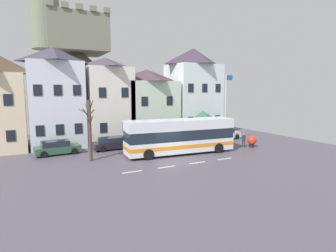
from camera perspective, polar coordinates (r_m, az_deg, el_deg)
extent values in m
cube|color=#504A55|center=(24.97, 1.18, -7.23)|extent=(40.00, 60.00, 0.06)
cube|color=silver|center=(21.82, -7.42, -9.39)|extent=(1.60, 0.20, 0.01)
cube|color=silver|center=(22.95, -0.27, -8.47)|extent=(1.60, 0.20, 0.01)
cube|color=silver|center=(24.40, 6.08, -7.54)|extent=(1.60, 0.20, 0.01)
cube|color=silver|center=(26.12, 11.64, -6.65)|extent=(1.60, 0.20, 0.01)
cube|color=black|center=(30.60, -29.74, -1.79)|extent=(0.80, 0.06, 1.10)
cube|color=black|center=(30.29, -30.16, 4.71)|extent=(0.80, 0.06, 1.10)
cube|color=silver|center=(33.64, -22.21, 4.12)|extent=(5.60, 6.41, 9.33)
pyramid|color=#3B3748|center=(33.82, -22.68, 13.47)|extent=(5.60, 6.41, 1.69)
cube|color=black|center=(30.53, -24.93, -0.90)|extent=(0.80, 0.06, 1.10)
cube|color=black|center=(30.65, -21.45, -0.69)|extent=(0.80, 0.06, 1.10)
cube|color=black|center=(30.88, -18.00, -0.48)|extent=(0.80, 0.06, 1.10)
cube|color=black|center=(30.25, -25.36, 6.72)|extent=(0.80, 0.06, 1.10)
cube|color=black|center=(30.37, -21.82, 6.90)|extent=(0.80, 0.06, 1.10)
cube|color=black|center=(30.61, -18.31, 7.06)|extent=(0.80, 0.06, 1.10)
cube|color=silver|center=(34.83, -12.62, 4.27)|extent=(5.11, 6.82, 8.94)
pyramid|color=#453B47|center=(34.93, -12.87, 12.63)|extent=(5.11, 6.82, 1.24)
cube|color=black|center=(31.41, -13.18, -0.35)|extent=(0.80, 0.06, 1.10)
cube|color=black|center=(32.11, -8.75, -0.08)|extent=(0.80, 0.06, 1.10)
cube|color=black|center=(31.14, -13.39, 6.75)|extent=(0.80, 0.06, 1.10)
cube|color=black|center=(31.84, -8.89, 6.87)|extent=(0.80, 0.06, 1.10)
cube|color=silver|center=(36.32, -4.30, 3.33)|extent=(6.64, 6.27, 7.39)
pyramid|color=#47363E|center=(36.28, -4.37, 10.37)|extent=(6.64, 6.27, 1.53)
cube|color=black|center=(32.98, -4.79, -0.46)|extent=(0.80, 0.06, 1.10)
cube|color=black|center=(34.37, 0.33, -0.12)|extent=(0.80, 0.06, 1.10)
cube|color=black|center=(32.70, -4.85, 5.12)|extent=(0.80, 0.06, 1.10)
cube|color=black|center=(34.09, 0.34, 5.24)|extent=(0.80, 0.06, 1.10)
cube|color=silver|center=(39.16, 5.19, 5.34)|extent=(6.44, 5.65, 9.74)
pyramid|color=#3A303F|center=(39.40, 5.30, 14.10)|extent=(6.44, 5.65, 2.27)
cube|color=black|center=(35.80, 4.67, 1.07)|extent=(0.80, 0.06, 1.10)
cube|color=black|center=(36.96, 7.50, 1.23)|extent=(0.80, 0.06, 1.10)
cube|color=black|center=(38.22, 10.16, 1.38)|extent=(0.80, 0.06, 1.10)
cube|color=black|center=(35.57, 4.75, 7.86)|extent=(0.80, 0.06, 1.10)
cube|color=black|center=(36.75, 7.62, 7.81)|extent=(0.80, 0.06, 1.10)
cube|color=black|center=(38.01, 10.31, 7.74)|extent=(0.80, 0.06, 1.10)
cone|color=#605852|center=(57.97, -18.22, 8.09)|extent=(33.42, 33.42, 14.61)
cube|color=slate|center=(58.91, -18.62, 17.39)|extent=(10.85, 10.85, 6.79)
cylinder|color=slate|center=(55.87, -24.04, 18.83)|extent=(4.87, 4.87, 8.93)
cube|color=slate|center=(53.94, -23.34, 22.36)|extent=(1.21, 0.70, 0.93)
cube|color=slate|center=(54.19, -20.60, 22.41)|extent=(1.21, 0.70, 0.93)
cube|color=slate|center=(54.54, -17.88, 22.42)|extent=(1.21, 0.70, 0.93)
cube|color=slate|center=(54.99, -15.20, 22.39)|extent=(1.21, 0.70, 0.93)
cube|color=slate|center=(55.55, -12.57, 22.31)|extent=(1.21, 0.70, 0.93)
cube|color=silver|center=(27.51, 2.51, -3.98)|extent=(11.09, 3.40, 1.20)
cube|color=orange|center=(27.50, 2.51, -3.85)|extent=(11.11, 3.42, 0.36)
cube|color=#19232D|center=(27.31, 2.52, -1.70)|extent=(10.99, 3.35, 1.01)
cube|color=silver|center=(27.17, 2.53, 0.35)|extent=(11.09, 3.40, 0.95)
cube|color=#19232D|center=(30.01, 12.05, -1.02)|extent=(0.23, 2.12, 0.97)
cylinder|color=black|center=(30.33, 7.92, -3.64)|extent=(1.02, 0.36, 1.00)
cylinder|color=black|center=(28.31, 10.40, -4.49)|extent=(1.02, 0.36, 1.00)
cylinder|color=black|center=(27.40, -5.66, -4.80)|extent=(1.02, 0.36, 1.00)
cylinder|color=black|center=(25.14, -4.06, -5.90)|extent=(1.02, 0.36, 1.00)
cylinder|color=#473D33|center=(34.20, 3.29, -1.13)|extent=(0.14, 0.14, 2.40)
cylinder|color=#473D33|center=(35.97, 7.84, -0.76)|extent=(0.14, 0.14, 2.40)
cylinder|color=#473D33|center=(31.44, 6.34, -1.92)|extent=(0.14, 0.14, 2.40)
cylinder|color=#473D33|center=(33.35, 11.08, -1.48)|extent=(0.14, 0.14, 2.40)
pyramid|color=#2A6847|center=(33.46, 7.19, 1.91)|extent=(3.60, 3.60, 1.40)
cube|color=silver|center=(36.31, 11.56, -1.85)|extent=(4.40, 1.89, 0.69)
cube|color=#1E232D|center=(36.08, 11.32, -0.98)|extent=(2.66, 1.61, 0.46)
cylinder|color=black|center=(37.88, 12.37, -1.80)|extent=(0.65, 0.23, 0.64)
cylinder|color=black|center=(36.71, 14.06, -2.14)|extent=(0.65, 0.23, 0.64)
cylinder|color=black|center=(36.05, 8.99, -2.18)|extent=(0.65, 0.23, 0.64)
cylinder|color=black|center=(34.82, 10.66, -2.56)|extent=(0.65, 0.23, 0.64)
cube|color=#2D523A|center=(29.32, -21.83, -4.48)|extent=(4.32, 2.08, 0.66)
cube|color=#1E232D|center=(29.17, -22.29, -3.36)|extent=(2.63, 1.73, 0.53)
cylinder|color=black|center=(30.41, -19.51, -4.32)|extent=(0.65, 0.25, 0.64)
cylinder|color=black|center=(28.82, -18.80, -4.93)|extent=(0.65, 0.25, 0.64)
cylinder|color=black|center=(29.97, -24.70, -4.75)|extent=(0.65, 0.25, 0.64)
cylinder|color=black|center=(28.36, -24.28, -5.39)|extent=(0.65, 0.25, 0.64)
cube|color=black|center=(30.20, -11.05, -3.76)|extent=(4.49, 1.90, 0.64)
cube|color=#1E232D|center=(30.03, -11.48, -2.74)|extent=(2.71, 1.65, 0.49)
cylinder|color=black|center=(31.49, -8.95, -3.58)|extent=(0.64, 0.21, 0.64)
cylinder|color=black|center=(29.89, -7.85, -4.16)|extent=(0.64, 0.21, 0.64)
cylinder|color=black|center=(30.67, -14.16, -4.01)|extent=(0.64, 0.21, 0.64)
cylinder|color=black|center=(29.02, -13.31, -4.64)|extent=(0.64, 0.21, 0.64)
cylinder|color=#2D2D38|center=(31.80, 15.16, -3.51)|extent=(0.13, 0.13, 0.79)
cylinder|color=#2D2D38|center=(31.73, 15.53, -3.54)|extent=(0.13, 0.13, 0.79)
cylinder|color=#232B38|center=(31.65, 15.39, -2.40)|extent=(0.35, 0.35, 0.57)
sphere|color=#9E7A60|center=(31.59, 15.41, -1.70)|extent=(0.22, 0.22, 0.22)
cylinder|color=#38332D|center=(32.72, 11.18, -3.14)|extent=(0.17, 0.17, 0.72)
cylinder|color=#38332D|center=(32.53, 11.34, -3.20)|extent=(0.17, 0.17, 0.72)
cylinder|color=gray|center=(32.51, 11.29, -2.05)|extent=(0.33, 0.33, 0.67)
sphere|color=tan|center=(32.45, 11.31, -1.28)|extent=(0.22, 0.22, 0.22)
cube|color=brown|center=(35.30, 5.20, -2.11)|extent=(1.53, 0.45, 0.08)
cube|color=brown|center=(35.45, 5.01, -1.71)|extent=(1.53, 0.06, 0.40)
cube|color=#2D2D33|center=(34.98, 4.25, -2.56)|extent=(0.08, 0.36, 0.45)
cube|color=#2D2D33|center=(35.70, 6.13, -2.38)|extent=(0.08, 0.36, 0.45)
cylinder|color=silver|center=(32.42, 11.77, 3.27)|extent=(0.10, 0.10, 8.05)
cube|color=#264CA5|center=(32.65, 12.57, 9.73)|extent=(0.90, 0.03, 0.56)
cylinder|color=black|center=(32.07, 16.91, -3.97)|extent=(0.60, 0.60, 0.25)
sphere|color=red|center=(31.95, 16.95, -2.87)|extent=(1.01, 1.01, 1.01)
cylinder|color=#47382D|center=(25.33, -15.84, -0.96)|extent=(0.30, 0.30, 5.43)
cylinder|color=#47382D|center=(24.95, -16.57, 2.46)|extent=(0.70, 0.42, 0.98)
cylinder|color=#47382D|center=(24.86, -16.09, 1.05)|extent=(0.38, 0.74, 0.49)
cylinder|color=#47382D|center=(25.32, -16.93, 2.78)|extent=(0.82, 0.56, 0.52)
cylinder|color=#47382D|center=(24.94, -15.63, 1.01)|extent=(0.26, 0.68, 0.91)
cylinder|color=#47382D|center=(25.34, -16.38, 3.60)|extent=(0.32, 0.56, 0.78)
cylinder|color=#47382D|center=(25.39, -15.63, 4.04)|extent=(0.58, 0.60, 0.98)
cylinder|color=#47382D|center=(24.79, -15.51, 2.70)|extent=(0.37, 0.86, 0.59)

